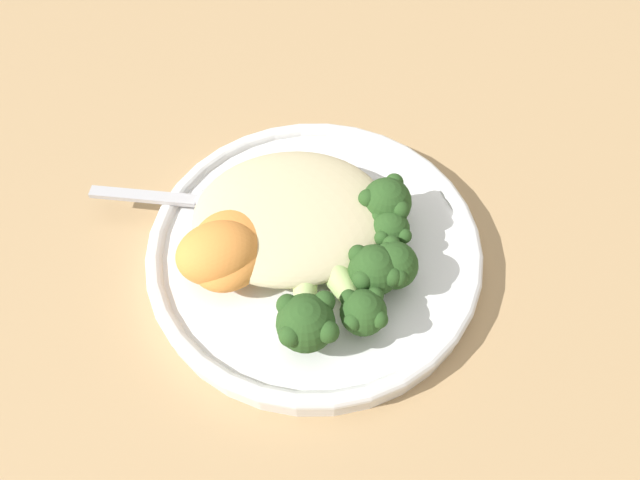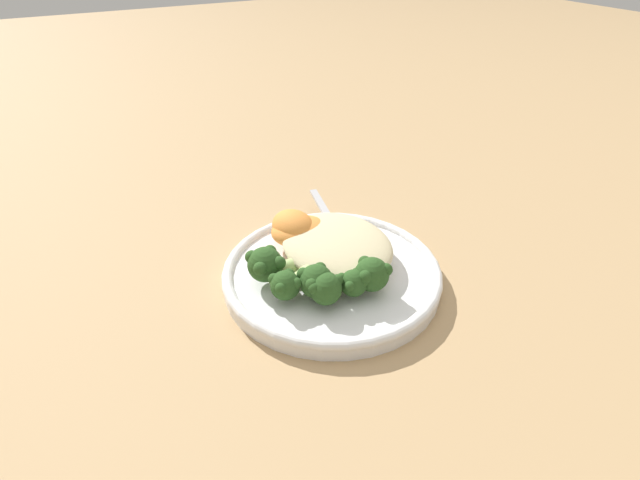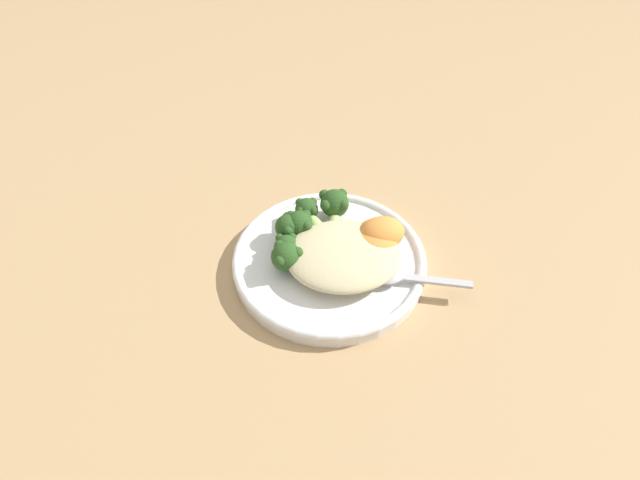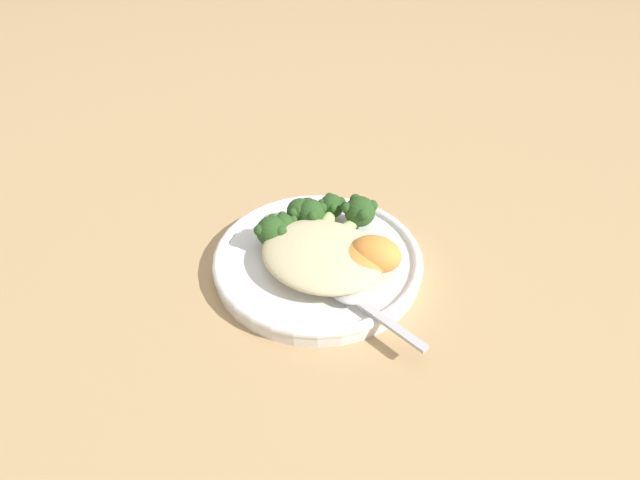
{
  "view_description": "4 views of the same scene",
  "coord_description": "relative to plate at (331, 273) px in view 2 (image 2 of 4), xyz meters",
  "views": [
    {
      "loc": [
        -0.02,
        -0.23,
        0.38
      ],
      "look_at": [
        0.0,
        0.01,
        0.03
      ],
      "focal_mm": 35.0,
      "sensor_mm": 36.0,
      "label": 1
    },
    {
      "loc": [
        0.38,
        -0.2,
        0.34
      ],
      "look_at": [
        -0.02,
        0.01,
        0.05
      ],
      "focal_mm": 28.0,
      "sensor_mm": 36.0,
      "label": 2
    },
    {
      "loc": [
        0.04,
        0.42,
        0.47
      ],
      "look_at": [
        0.01,
        0.01,
        0.04
      ],
      "focal_mm": 28.0,
      "sensor_mm": 36.0,
      "label": 3
    },
    {
      "loc": [
        -0.24,
        0.37,
        0.39
      ],
      "look_at": [
        0.0,
        0.01,
        0.03
      ],
      "focal_mm": 28.0,
      "sensor_mm": 36.0,
      "label": 4
    }
  ],
  "objects": [
    {
      "name": "ground_plane",
      "position": [
        0.0,
        -0.01,
        -0.01
      ],
      "size": [
        4.0,
        4.0,
        0.0
      ],
      "primitive_type": "plane",
      "color": "tan"
    },
    {
      "name": "sweet_potato_chunk_0",
      "position": [
        -0.06,
        -0.01,
        0.02
      ],
      "size": [
        0.08,
        0.08,
        0.03
      ],
      "primitive_type": "ellipsoid",
      "rotation": [
        0.0,
        0.0,
        1.18
      ],
      "color": "orange",
      "rests_on": "plate"
    },
    {
      "name": "quinoa_mound",
      "position": [
        -0.01,
        0.01,
        0.02
      ],
      "size": [
        0.14,
        0.12,
        0.03
      ],
      "primitive_type": "ellipsoid",
      "color": "beige",
      "rests_on": "plate"
    },
    {
      "name": "broccoli_stalk_0",
      "position": [
        -0.01,
        -0.06,
        0.03
      ],
      "size": [
        0.04,
        0.12,
        0.04
      ],
      "rotation": [
        0.0,
        0.0,
        4.64
      ],
      "color": "#ADC675",
      "rests_on": "plate"
    },
    {
      "name": "spoon",
      "position": [
        -0.07,
        0.04,
        0.01
      ],
      "size": [
        0.12,
        0.05,
        0.01
      ],
      "rotation": [
        0.0,
        0.0,
        2.92
      ],
      "color": "#B7B7BC",
      "rests_on": "plate"
    },
    {
      "name": "sweet_potato_chunk_1",
      "position": [
        -0.06,
        -0.02,
        0.03
      ],
      "size": [
        0.06,
        0.05,
        0.04
      ],
      "primitive_type": "ellipsoid",
      "rotation": [
        0.0,
        0.0,
        3.33
      ],
      "color": "orange",
      "rests_on": "plate"
    },
    {
      "name": "broccoli_stalk_2",
      "position": [
        0.03,
        -0.03,
        0.03
      ],
      "size": [
        0.07,
        0.08,
        0.03
      ],
      "rotation": [
        0.0,
        0.0,
        5.42
      ],
      "color": "#ADC675",
      "rests_on": "plate"
    },
    {
      "name": "broccoli_stalk_1",
      "position": [
        0.02,
        -0.04,
        0.02
      ],
      "size": [
        0.06,
        0.11,
        0.03
      ],
      "rotation": [
        0.0,
        0.0,
        5.09
      ],
      "color": "#ADC675",
      "rests_on": "plate"
    },
    {
      "name": "broccoli_stalk_5",
      "position": [
        0.04,
        0.01,
        0.03
      ],
      "size": [
        0.11,
        0.04,
        0.04
      ],
      "rotation": [
        0.0,
        0.0,
        6.36
      ],
      "color": "#ADC675",
      "rests_on": "plate"
    },
    {
      "name": "broccoli_stalk_3",
      "position": [
        0.04,
        -0.03,
        0.02
      ],
      "size": [
        0.09,
        0.08,
        0.03
      ],
      "rotation": [
        0.0,
        0.0,
        5.59
      ],
      "color": "#ADC675",
      "rests_on": "plate"
    },
    {
      "name": "broccoli_stalk_4",
      "position": [
        0.03,
        0.0,
        0.02
      ],
      "size": [
        0.09,
        0.04,
        0.03
      ],
      "rotation": [
        0.0,
        0.0,
        6.01
      ],
      "color": "#ADC675",
      "rests_on": "plate"
    },
    {
      "name": "plate",
      "position": [
        0.0,
        0.0,
        0.0
      ],
      "size": [
        0.24,
        0.24,
        0.02
      ],
      "color": "white",
      "rests_on": "ground_plane"
    }
  ]
}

